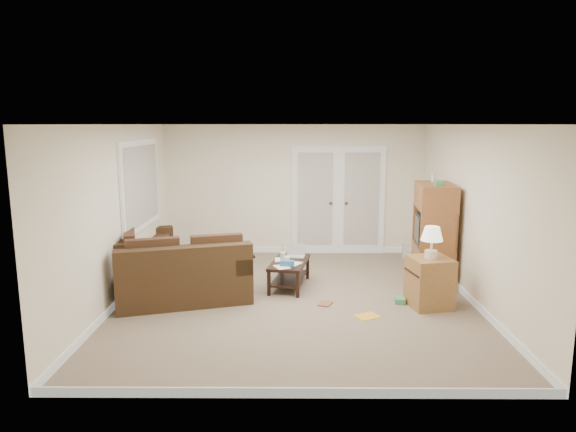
{
  "coord_description": "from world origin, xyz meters",
  "views": [
    {
      "loc": [
        -0.06,
        -7.13,
        2.5
      ],
      "look_at": [
        -0.11,
        0.7,
        1.1
      ],
      "focal_mm": 32.0,
      "sensor_mm": 36.0,
      "label": 1
    }
  ],
  "objects_px": {
    "tv_armoire": "(434,233)",
    "side_cabinet": "(430,278)",
    "coffee_table": "(290,272)",
    "sectional_sofa": "(162,267)"
  },
  "relations": [
    {
      "from": "tv_armoire",
      "to": "side_cabinet",
      "type": "bearing_deg",
      "value": -100.32
    },
    {
      "from": "sectional_sofa",
      "to": "coffee_table",
      "type": "xyz_separation_m",
      "value": [
        1.96,
        0.09,
        -0.12
      ]
    },
    {
      "from": "side_cabinet",
      "to": "coffee_table",
      "type": "bearing_deg",
      "value": 144.81
    },
    {
      "from": "sectional_sofa",
      "to": "coffee_table",
      "type": "bearing_deg",
      "value": -13.94
    },
    {
      "from": "sectional_sofa",
      "to": "side_cabinet",
      "type": "height_order",
      "value": "side_cabinet"
    },
    {
      "from": "sectional_sofa",
      "to": "tv_armoire",
      "type": "bearing_deg",
      "value": -11.73
    },
    {
      "from": "sectional_sofa",
      "to": "coffee_table",
      "type": "distance_m",
      "value": 1.97
    },
    {
      "from": "tv_armoire",
      "to": "side_cabinet",
      "type": "xyz_separation_m",
      "value": [
        -0.34,
        -1.14,
        -0.39
      ]
    },
    {
      "from": "coffee_table",
      "to": "tv_armoire",
      "type": "distance_m",
      "value": 2.37
    },
    {
      "from": "coffee_table",
      "to": "side_cabinet",
      "type": "distance_m",
      "value": 2.14
    }
  ]
}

